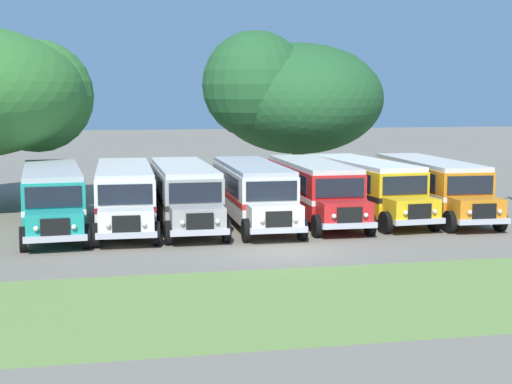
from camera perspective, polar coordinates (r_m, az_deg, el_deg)
The scene contains 10 objects.
ground_plane at distance 30.22m, azimuth 2.29°, elevation -4.38°, with size 220.00×220.00×0.00m, color slate.
foreground_grass_strip at distance 23.42m, azimuth 6.69°, elevation -7.84°, with size 80.00×8.42×0.01m, color olive.
parked_bus_slot_0 at distance 35.85m, azimuth -14.93°, elevation -0.23°, with size 3.29×10.93×2.82m.
parked_bus_slot_1 at distance 36.00m, azimuth -9.79°, elevation -0.06°, with size 2.92×10.87×2.82m.
parked_bus_slot_2 at distance 36.23m, azimuth -5.37°, elevation 0.06°, with size 2.73×10.85×2.82m.
parked_bus_slot_3 at distance 36.60m, azimuth -0.25°, elevation 0.16°, with size 2.82×10.86×2.82m.
parked_bus_slot_4 at distance 37.78m, azimuth 4.31°, elevation 0.36°, with size 2.80×10.85×2.82m.
parked_bus_slot_5 at distance 38.96m, azimuth 8.13°, elevation 0.52°, with size 3.39×10.95×2.82m.
parked_bus_slot_6 at distance 39.75m, azimuth 12.91°, elevation 0.54°, with size 2.88×10.86×2.82m.
broad_shade_tree at distance 49.48m, azimuth 2.89°, elevation 7.21°, with size 11.88×10.75×10.04m.
Camera 1 is at (-7.26, -28.71, 6.05)m, focal length 53.70 mm.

